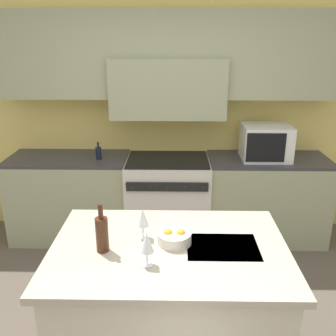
{
  "coord_description": "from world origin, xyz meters",
  "views": [
    {
      "loc": [
        0.07,
        -1.95,
        2.16
      ],
      "look_at": [
        0.02,
        0.79,
        1.19
      ],
      "focal_mm": 40.0,
      "sensor_mm": 36.0,
      "label": 1
    }
  ],
  "objects_px": {
    "wine_bottle": "(102,234)",
    "fruit_bowl": "(174,237)",
    "wine_glass_near": "(147,243)",
    "wine_glass_far": "(143,218)",
    "microwave": "(266,142)",
    "range_stove": "(168,199)",
    "oil_bottle_on_counter": "(99,153)"
  },
  "relations": [
    {
      "from": "wine_bottle",
      "to": "fruit_bowl",
      "type": "height_order",
      "value": "wine_bottle"
    },
    {
      "from": "wine_glass_near",
      "to": "wine_glass_far",
      "type": "height_order",
      "value": "same"
    },
    {
      "from": "microwave",
      "to": "fruit_bowl",
      "type": "height_order",
      "value": "microwave"
    },
    {
      "from": "range_stove",
      "to": "wine_glass_near",
      "type": "height_order",
      "value": "wine_glass_near"
    },
    {
      "from": "oil_bottle_on_counter",
      "to": "wine_glass_far",
      "type": "bearing_deg",
      "value": -69.78
    },
    {
      "from": "range_stove",
      "to": "fruit_bowl",
      "type": "relative_size",
      "value": 4.39
    },
    {
      "from": "microwave",
      "to": "fruit_bowl",
      "type": "xyz_separation_m",
      "value": [
        -0.95,
        -1.74,
        -0.13
      ]
    },
    {
      "from": "wine_bottle",
      "to": "microwave",
      "type": "bearing_deg",
      "value": 53.12
    },
    {
      "from": "wine_glass_near",
      "to": "oil_bottle_on_counter",
      "type": "distance_m",
      "value": 2.03
    },
    {
      "from": "wine_bottle",
      "to": "wine_glass_far",
      "type": "bearing_deg",
      "value": 34.97
    },
    {
      "from": "wine_bottle",
      "to": "wine_glass_near",
      "type": "relative_size",
      "value": 1.51
    },
    {
      "from": "microwave",
      "to": "wine_bottle",
      "type": "distance_m",
      "value": 2.29
    },
    {
      "from": "fruit_bowl",
      "to": "wine_glass_far",
      "type": "bearing_deg",
      "value": 162.55
    },
    {
      "from": "wine_glass_far",
      "to": "range_stove",
      "type": "bearing_deg",
      "value": 85.6
    },
    {
      "from": "wine_bottle",
      "to": "range_stove",
      "type": "bearing_deg",
      "value": 78.89
    },
    {
      "from": "microwave",
      "to": "oil_bottle_on_counter",
      "type": "bearing_deg",
      "value": -178.43
    },
    {
      "from": "microwave",
      "to": "wine_glass_far",
      "type": "relative_size",
      "value": 2.43
    },
    {
      "from": "microwave",
      "to": "wine_glass_far",
      "type": "distance_m",
      "value": 2.03
    },
    {
      "from": "wine_bottle",
      "to": "wine_glass_near",
      "type": "bearing_deg",
      "value": -27.21
    },
    {
      "from": "oil_bottle_on_counter",
      "to": "range_stove",
      "type": "bearing_deg",
      "value": 2.31
    },
    {
      "from": "wine_glass_near",
      "to": "fruit_bowl",
      "type": "xyz_separation_m",
      "value": [
        0.15,
        0.24,
        -0.1
      ]
    },
    {
      "from": "wine_bottle",
      "to": "oil_bottle_on_counter",
      "type": "xyz_separation_m",
      "value": [
        -0.37,
        1.78,
        -0.05
      ]
    },
    {
      "from": "range_stove",
      "to": "oil_bottle_on_counter",
      "type": "bearing_deg",
      "value": -177.69
    },
    {
      "from": "oil_bottle_on_counter",
      "to": "wine_bottle",
      "type": "bearing_deg",
      "value": -78.29
    },
    {
      "from": "wine_glass_far",
      "to": "oil_bottle_on_counter",
      "type": "xyz_separation_m",
      "value": [
        -0.6,
        1.62,
        -0.07
      ]
    },
    {
      "from": "range_stove",
      "to": "wine_glass_far",
      "type": "distance_m",
      "value": 1.77
    },
    {
      "from": "microwave",
      "to": "fruit_bowl",
      "type": "distance_m",
      "value": 1.98
    },
    {
      "from": "range_stove",
      "to": "wine_glass_far",
      "type": "height_order",
      "value": "wine_glass_far"
    },
    {
      "from": "wine_glass_far",
      "to": "fruit_bowl",
      "type": "distance_m",
      "value": 0.23
    },
    {
      "from": "microwave",
      "to": "wine_glass_near",
      "type": "bearing_deg",
      "value": -119.12
    },
    {
      "from": "microwave",
      "to": "range_stove",
      "type": "bearing_deg",
      "value": -178.95
    },
    {
      "from": "wine_glass_far",
      "to": "fruit_bowl",
      "type": "bearing_deg",
      "value": -17.45
    }
  ]
}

